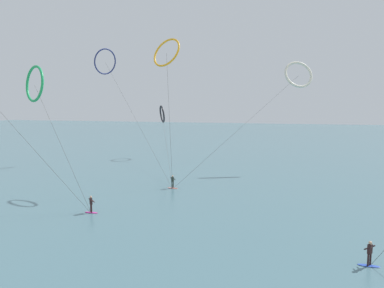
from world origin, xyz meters
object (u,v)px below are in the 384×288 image
(kite_navy, at_px, (105,62))
(kite_amber, at_px, (167,53))
(surfer_magenta, at_px, (91,205))
(surfer_cobalt, at_px, (369,255))
(kite_emerald, at_px, (35,84))
(kite_ivory, at_px, (298,75))
(kite_charcoal, at_px, (162,114))
(surfer_coral, at_px, (173,183))

(kite_navy, distance_m, kite_amber, 24.26)
(surfer_magenta, height_order, surfer_cobalt, same)
(surfer_magenta, bearing_deg, kite_navy, 158.78)
(kite_emerald, bearing_deg, kite_ivory, 71.52)
(surfer_magenta, distance_m, kite_charcoal, 38.17)
(surfer_magenta, xyz_separation_m, kite_emerald, (-7.79, 2.09, 12.09))
(kite_amber, bearing_deg, surfer_magenta, -80.80)
(surfer_cobalt, distance_m, kite_charcoal, 52.01)
(surfer_cobalt, bearing_deg, kite_charcoal, 76.59)
(surfer_magenta, relative_size, kite_amber, 0.09)
(kite_ivory, bearing_deg, kite_navy, 157.62)
(kite_emerald, bearing_deg, kite_charcoal, 113.25)
(kite_ivory, bearing_deg, surfer_cobalt, -108.56)
(surfer_magenta, relative_size, kite_charcoal, 0.06)
(kite_navy, relative_size, kite_charcoal, 0.79)
(kite_charcoal, distance_m, kite_amber, 26.56)
(kite_navy, relative_size, kite_emerald, 1.43)
(surfer_magenta, bearing_deg, kite_charcoal, 141.72)
(kite_navy, xyz_separation_m, kite_charcoal, (8.53, 7.31, -9.99))
(kite_ivory, distance_m, kite_emerald, 40.04)
(surfer_coral, relative_size, kite_ivory, 0.08)
(surfer_magenta, xyz_separation_m, kite_amber, (3.00, 13.49, 16.59))
(surfer_coral, distance_m, kite_emerald, 19.63)
(surfer_magenta, distance_m, kite_amber, 21.59)
(kite_ivory, bearing_deg, kite_charcoal, 142.85)
(kite_charcoal, bearing_deg, kite_emerald, 146.06)
(surfer_magenta, xyz_separation_m, kite_charcoal, (-6.74, 36.69, 8.11))
(kite_navy, bearing_deg, surfer_cobalt, 72.20)
(kite_emerald, bearing_deg, kite_navy, 130.33)
(surfer_cobalt, distance_m, surfer_coral, 25.31)
(surfer_magenta, height_order, kite_navy, kite_navy)
(kite_emerald, relative_size, kite_amber, 0.77)
(kite_charcoal, distance_m, kite_emerald, 34.84)
(kite_ivory, bearing_deg, surfer_magenta, -147.52)
(surfer_cobalt, xyz_separation_m, kite_amber, (-20.81, 18.09, 16.59))
(surfer_magenta, bearing_deg, kite_emerald, -153.70)
(kite_charcoal, bearing_deg, kite_navy, 98.40)
(surfer_coral, distance_m, kite_charcoal, 28.60)
(surfer_cobalt, bearing_deg, kite_amber, 89.09)
(surfer_magenta, distance_m, surfer_cobalt, 24.26)
(surfer_cobalt, bearing_deg, surfer_coral, 90.23)
(kite_navy, bearing_deg, kite_charcoal, 153.80)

